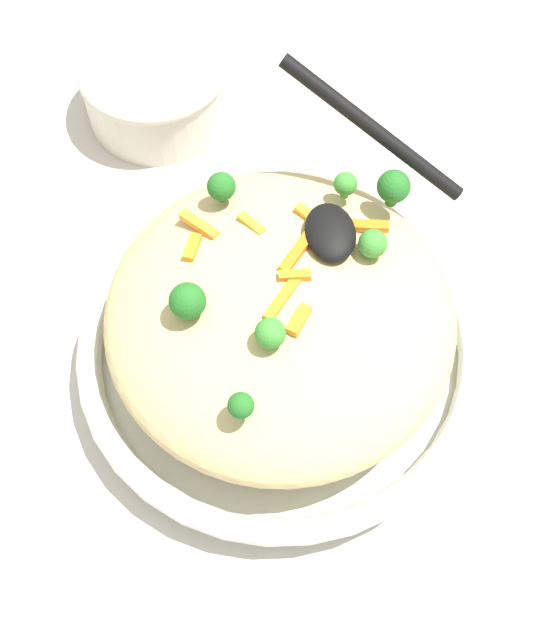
{
  "coord_description": "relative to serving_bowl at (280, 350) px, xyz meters",
  "views": [
    {
      "loc": [
        0.34,
        -0.05,
        0.68
      ],
      "look_at": [
        0.0,
        0.0,
        0.08
      ],
      "focal_mm": 48.16,
      "sensor_mm": 36.0,
      "label": 1
    }
  ],
  "objects": [
    {
      "name": "companion_bowl",
      "position": [
        -0.31,
        -0.09,
        0.01
      ],
      "size": [
        0.15,
        0.15,
        0.07
      ],
      "color": "beige",
      "rests_on": "ground_plane"
    },
    {
      "name": "serving_spoon",
      "position": [
        -0.07,
        0.06,
        0.12
      ],
      "size": [
        0.14,
        0.14,
        0.09
      ],
      "color": "black",
      "rests_on": "pasta_mound"
    },
    {
      "name": "carrot_piece_5",
      "position": [
        -0.01,
        0.01,
        0.11
      ],
      "size": [
        0.01,
        0.02,
        0.01
      ],
      "primitive_type": "cube",
      "rotation": [
        0.0,
        0.0,
        4.64
      ],
      "color": "orange",
      "rests_on": "pasta_mound"
    },
    {
      "name": "pasta_mound",
      "position": [
        0.0,
        0.0,
        0.06
      ],
      "size": [
        0.29,
        0.28,
        0.09
      ],
      "primitive_type": "ellipsoid",
      "color": "#D1BA7A",
      "rests_on": "serving_bowl"
    },
    {
      "name": "broccoli_floret_3",
      "position": [
        0.01,
        -0.07,
        0.12
      ],
      "size": [
        0.03,
        0.03,
        0.03
      ],
      "color": "#205B1C",
      "rests_on": "pasta_mound"
    },
    {
      "name": "carrot_piece_4",
      "position": [
        -0.07,
        -0.06,
        0.1
      ],
      "size": [
        0.03,
        0.03,
        0.01
      ],
      "primitive_type": "cube",
      "rotation": [
        0.0,
        0.0,
        0.77
      ],
      "color": "orange",
      "rests_on": "pasta_mound"
    },
    {
      "name": "broccoli_floret_1",
      "position": [
        -0.07,
        0.1,
        0.12
      ],
      "size": [
        0.03,
        0.03,
        0.03
      ],
      "color": "#205B1C",
      "rests_on": "pasta_mound"
    },
    {
      "name": "broccoli_floret_0",
      "position": [
        -0.08,
        0.06,
        0.11
      ],
      "size": [
        0.02,
        0.02,
        0.03
      ],
      "color": "#377928",
      "rests_on": "pasta_mound"
    },
    {
      "name": "broccoli_floret_4",
      "position": [
        0.1,
        -0.04,
        0.11
      ],
      "size": [
        0.02,
        0.02,
        0.02
      ],
      "color": "#205B1C",
      "rests_on": "pasta_mound"
    },
    {
      "name": "broccoli_floret_2",
      "position": [
        -0.02,
        0.08,
        0.11
      ],
      "size": [
        0.02,
        0.02,
        0.03
      ],
      "color": "#377928",
      "rests_on": "pasta_mound"
    },
    {
      "name": "carrot_piece_0",
      "position": [
        0.01,
        -0.0,
        0.11
      ],
      "size": [
        0.04,
        0.03,
        0.01
      ],
      "primitive_type": "cube",
      "rotation": [
        0.0,
        0.0,
        5.6
      ],
      "color": "orange",
      "rests_on": "pasta_mound"
    },
    {
      "name": "carrot_piece_1",
      "position": [
        -0.06,
        -0.01,
        0.1
      ],
      "size": [
        0.03,
        0.02,
        0.01
      ],
      "primitive_type": "cube",
      "rotation": [
        0.0,
        0.0,
        3.8
      ],
      "color": "orange",
      "rests_on": "pasta_mound"
    },
    {
      "name": "broccoli_floret_6",
      "position": [
        -0.09,
        -0.03,
        0.11
      ],
      "size": [
        0.02,
        0.02,
        0.03
      ],
      "color": "#205B1C",
      "rests_on": "pasta_mound"
    },
    {
      "name": "carrot_piece_7",
      "position": [
        -0.05,
        -0.06,
        0.1
      ],
      "size": [
        0.03,
        0.02,
        0.01
      ],
      "primitive_type": "cube",
      "rotation": [
        0.0,
        0.0,
        5.9
      ],
      "color": "orange",
      "rests_on": "pasta_mound"
    },
    {
      "name": "ground_plane",
      "position": [
        0.0,
        0.0,
        -0.03
      ],
      "size": [
        2.4,
        2.4,
        0.0
      ],
      "primitive_type": "plane",
      "color": "beige"
    },
    {
      "name": "serving_bowl",
      "position": [
        0.0,
        0.0,
        0.0
      ],
      "size": [
        0.35,
        0.35,
        0.05
      ],
      "color": "silver",
      "rests_on": "ground_plane"
    },
    {
      "name": "carrot_piece_6",
      "position": [
        -0.05,
        0.07,
        0.1
      ],
      "size": [
        0.02,
        0.04,
        0.01
      ],
      "primitive_type": "cube",
      "rotation": [
        0.0,
        0.0,
        4.53
      ],
      "color": "orange",
      "rests_on": "pasta_mound"
    },
    {
      "name": "carrot_piece_8",
      "position": [
        -0.06,
        0.04,
        0.1
      ],
      "size": [
        0.04,
        0.03,
        0.01
      ],
      "primitive_type": "cube",
      "rotation": [
        0.0,
        0.0,
        0.64
      ],
      "color": "orange",
      "rests_on": "pasta_mound"
    },
    {
      "name": "carrot_piece_2",
      "position": [
        -0.03,
        0.02,
        0.11
      ],
      "size": [
        0.04,
        0.03,
        0.01
      ],
      "primitive_type": "cube",
      "rotation": [
        0.0,
        0.0,
        2.46
      ],
      "color": "orange",
      "rests_on": "pasta_mound"
    },
    {
      "name": "carrot_piece_3",
      "position": [
        0.03,
        0.01,
        0.11
      ],
      "size": [
        0.03,
        0.02,
        0.01
      ],
      "primitive_type": "cube",
      "rotation": [
        0.0,
        0.0,
        5.67
      ],
      "color": "orange",
      "rests_on": "pasta_mound"
    },
    {
      "name": "broccoli_floret_5",
      "position": [
        0.05,
        -0.01,
        0.12
      ],
      "size": [
        0.02,
        0.02,
        0.03
      ],
      "color": "#377928",
      "rests_on": "pasta_mound"
    }
  ]
}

